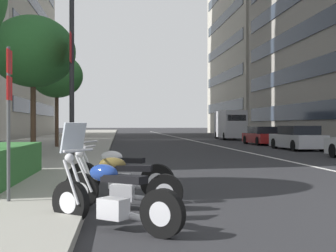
{
  "coord_description": "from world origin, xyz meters",
  "views": [
    {
      "loc": [
        -5.79,
        6.65,
        1.44
      ],
      "look_at": [
        15.28,
        4.33,
        1.38
      ],
      "focal_mm": 47.78,
      "sensor_mm": 36.0,
      "label": 1
    }
  ],
  "objects_px": {
    "street_lamp_with_banners": "(82,24)",
    "car_far_down_avenue": "(297,138)",
    "street_tree_by_lamp_post": "(57,76)",
    "delivery_van_ahead": "(230,124)",
    "street_tree_near_plaza_corner": "(33,52)",
    "motorcycle_second_in_row": "(121,186)",
    "motorcycle_by_sign_pole": "(111,198)",
    "car_following_behind": "(263,136)",
    "motorcycle_far_end_row": "(119,176)",
    "parking_sign_by_curb": "(9,105)"
  },
  "relations": [
    {
      "from": "street_lamp_with_banners",
      "to": "car_far_down_avenue",
      "type": "bearing_deg",
      "value": -57.47
    },
    {
      "from": "street_lamp_with_banners",
      "to": "street_tree_by_lamp_post",
      "type": "bearing_deg",
      "value": 13.12
    },
    {
      "from": "car_far_down_avenue",
      "to": "delivery_van_ahead",
      "type": "distance_m",
      "value": 17.92
    },
    {
      "from": "street_tree_near_plaza_corner",
      "to": "street_tree_by_lamp_post",
      "type": "bearing_deg",
      "value": 0.94
    },
    {
      "from": "motorcycle_second_in_row",
      "to": "street_tree_near_plaza_corner",
      "type": "bearing_deg",
      "value": -59.58
    },
    {
      "from": "motorcycle_by_sign_pole",
      "to": "car_following_behind",
      "type": "xyz_separation_m",
      "value": [
        25.16,
        -10.43,
        0.18
      ]
    },
    {
      "from": "motorcycle_second_in_row",
      "to": "motorcycle_far_end_row",
      "type": "xyz_separation_m",
      "value": [
        1.31,
        0.04,
        0.02
      ]
    },
    {
      "from": "motorcycle_far_end_row",
      "to": "car_far_down_avenue",
      "type": "relative_size",
      "value": 0.5
    },
    {
      "from": "parking_sign_by_curb",
      "to": "car_following_behind",
      "type": "bearing_deg",
      "value": -27.35
    },
    {
      "from": "motorcycle_by_sign_pole",
      "to": "motorcycle_second_in_row",
      "type": "height_order",
      "value": "motorcycle_by_sign_pole"
    },
    {
      "from": "motorcycle_second_in_row",
      "to": "car_far_down_avenue",
      "type": "height_order",
      "value": "car_far_down_avenue"
    },
    {
      "from": "street_tree_by_lamp_post",
      "to": "motorcycle_by_sign_pole",
      "type": "bearing_deg",
      "value": -170.31
    },
    {
      "from": "car_following_behind",
      "to": "street_lamp_with_banners",
      "type": "distance_m",
      "value": 18.92
    },
    {
      "from": "motorcycle_far_end_row",
      "to": "delivery_van_ahead",
      "type": "relative_size",
      "value": 0.36
    },
    {
      "from": "street_lamp_with_banners",
      "to": "delivery_van_ahead",
      "type": "bearing_deg",
      "value": -25.63
    },
    {
      "from": "car_far_down_avenue",
      "to": "street_tree_near_plaza_corner",
      "type": "height_order",
      "value": "street_tree_near_plaza_corner"
    },
    {
      "from": "motorcycle_by_sign_pole",
      "to": "car_far_down_avenue",
      "type": "distance_m",
      "value": 21.1
    },
    {
      "from": "motorcycle_second_in_row",
      "to": "parking_sign_by_curb",
      "type": "height_order",
      "value": "parking_sign_by_curb"
    },
    {
      "from": "street_lamp_with_banners",
      "to": "street_tree_near_plaza_corner",
      "type": "xyz_separation_m",
      "value": [
        1.67,
        2.12,
        -0.82
      ]
    },
    {
      "from": "motorcycle_by_sign_pole",
      "to": "street_lamp_with_banners",
      "type": "distance_m",
      "value": 12.13
    },
    {
      "from": "street_lamp_with_banners",
      "to": "street_tree_by_lamp_post",
      "type": "relative_size",
      "value": 1.58
    },
    {
      "from": "car_far_down_avenue",
      "to": "street_tree_by_lamp_post",
      "type": "distance_m",
      "value": 14.46
    },
    {
      "from": "motorcycle_far_end_row",
      "to": "street_tree_by_lamp_post",
      "type": "bearing_deg",
      "value": -57.83
    },
    {
      "from": "car_far_down_avenue",
      "to": "car_following_behind",
      "type": "xyz_separation_m",
      "value": [
        6.73,
        -0.16,
        -0.03
      ]
    },
    {
      "from": "motorcycle_by_sign_pole",
      "to": "motorcycle_second_in_row",
      "type": "relative_size",
      "value": 0.89
    },
    {
      "from": "motorcycle_second_in_row",
      "to": "street_tree_near_plaza_corner",
      "type": "height_order",
      "value": "street_tree_near_plaza_corner"
    },
    {
      "from": "delivery_van_ahead",
      "to": "street_tree_near_plaza_corner",
      "type": "height_order",
      "value": "street_tree_near_plaza_corner"
    },
    {
      "from": "delivery_van_ahead",
      "to": "street_tree_near_plaza_corner",
      "type": "distance_m",
      "value": 27.71
    },
    {
      "from": "motorcycle_by_sign_pole",
      "to": "street_lamp_with_banners",
      "type": "xyz_separation_m",
      "value": [
        11.05,
        1.29,
        4.83
      ]
    },
    {
      "from": "motorcycle_second_in_row",
      "to": "delivery_van_ahead",
      "type": "distance_m",
      "value": 36.5
    },
    {
      "from": "car_following_behind",
      "to": "street_lamp_with_banners",
      "type": "bearing_deg",
      "value": 138.54
    },
    {
      "from": "parking_sign_by_curb",
      "to": "car_far_down_avenue",
      "type": "bearing_deg",
      "value": -35.55
    },
    {
      "from": "car_following_behind",
      "to": "street_tree_near_plaza_corner",
      "type": "relative_size",
      "value": 0.73
    },
    {
      "from": "car_far_down_avenue",
      "to": "car_following_behind",
      "type": "bearing_deg",
      "value": -3.37
    },
    {
      "from": "car_far_down_avenue",
      "to": "street_tree_near_plaza_corner",
      "type": "distance_m",
      "value": 15.29
    },
    {
      "from": "car_far_down_avenue",
      "to": "parking_sign_by_curb",
      "type": "xyz_separation_m",
      "value": [
        -16.81,
        12.01,
        1.13
      ]
    },
    {
      "from": "motorcycle_by_sign_pole",
      "to": "parking_sign_by_curb",
      "type": "distance_m",
      "value": 2.73
    },
    {
      "from": "motorcycle_second_in_row",
      "to": "car_following_behind",
      "type": "height_order",
      "value": "car_following_behind"
    },
    {
      "from": "car_following_behind",
      "to": "delivery_van_ahead",
      "type": "relative_size",
      "value": 0.7
    },
    {
      "from": "car_following_behind",
      "to": "street_lamp_with_banners",
      "type": "relative_size",
      "value": 0.49
    },
    {
      "from": "street_tree_by_lamp_post",
      "to": "motorcycle_second_in_row",
      "type": "bearing_deg",
      "value": -169.2
    },
    {
      "from": "motorcycle_second_in_row",
      "to": "delivery_van_ahead",
      "type": "relative_size",
      "value": 0.34
    },
    {
      "from": "car_following_behind",
      "to": "parking_sign_by_curb",
      "type": "xyz_separation_m",
      "value": [
        -23.54,
        12.17,
        1.16
      ]
    },
    {
      "from": "delivery_van_ahead",
      "to": "car_following_behind",
      "type": "bearing_deg",
      "value": 179.81
    },
    {
      "from": "motorcycle_by_sign_pole",
      "to": "street_tree_by_lamp_post",
      "type": "bearing_deg",
      "value": -42.82
    },
    {
      "from": "motorcycle_second_in_row",
      "to": "car_far_down_avenue",
      "type": "xyz_separation_m",
      "value": [
        16.99,
        -10.13,
        0.24
      ]
    },
    {
      "from": "motorcycle_second_in_row",
      "to": "delivery_van_ahead",
      "type": "height_order",
      "value": "delivery_van_ahead"
    },
    {
      "from": "motorcycle_second_in_row",
      "to": "motorcycle_far_end_row",
      "type": "height_order",
      "value": "motorcycle_far_end_row"
    },
    {
      "from": "motorcycle_far_end_row",
      "to": "motorcycle_second_in_row",
      "type": "bearing_deg",
      "value": 112.49
    },
    {
      "from": "car_following_behind",
      "to": "parking_sign_by_curb",
      "type": "relative_size",
      "value": 1.62
    }
  ]
}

